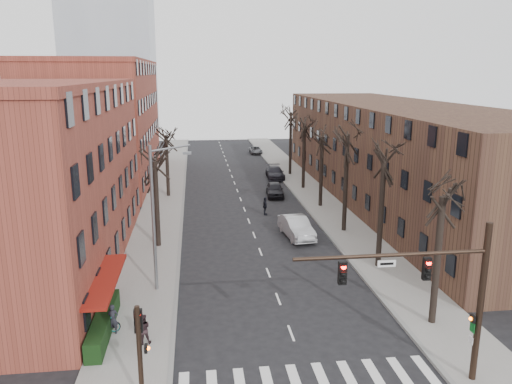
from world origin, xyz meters
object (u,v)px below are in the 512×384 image
object	(u,v)px
silver_sedan	(296,227)
pedestrian_a	(113,319)
parked_car_near	(275,189)
bicycle	(102,325)
parked_car_mid	(275,173)

from	to	relation	value
silver_sedan	pedestrian_a	distance (m)	18.83
pedestrian_a	parked_car_near	bearing A→B (deg)	67.94
silver_sedan	bicycle	size ratio (longest dim) A/B	2.81
silver_sedan	parked_car_mid	xyz separation A→B (m)	(1.95, 22.97, -0.09)
parked_car_near	pedestrian_a	size ratio (longest dim) A/B	2.87
parked_car_mid	pedestrian_a	distance (m)	39.84
pedestrian_a	bicycle	size ratio (longest dim) A/B	0.85
pedestrian_a	parked_car_mid	bearing A→B (deg)	71.45
silver_sedan	bicycle	bearing A→B (deg)	-138.89
bicycle	parked_car_near	bearing A→B (deg)	-30.62
parked_car_near	bicycle	distance (m)	31.00
silver_sedan	parked_car_mid	size ratio (longest dim) A/B	0.99
parked_car_near	bicycle	xyz separation A→B (m)	(-13.36, -27.97, -0.12)
silver_sedan	pedestrian_a	bearing A→B (deg)	-137.52
silver_sedan	parked_car_mid	distance (m)	23.05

